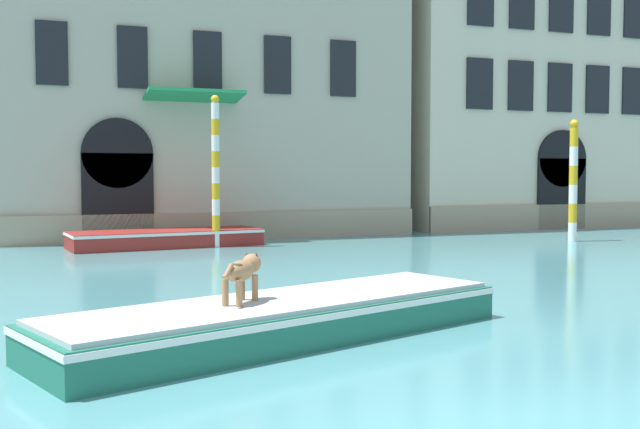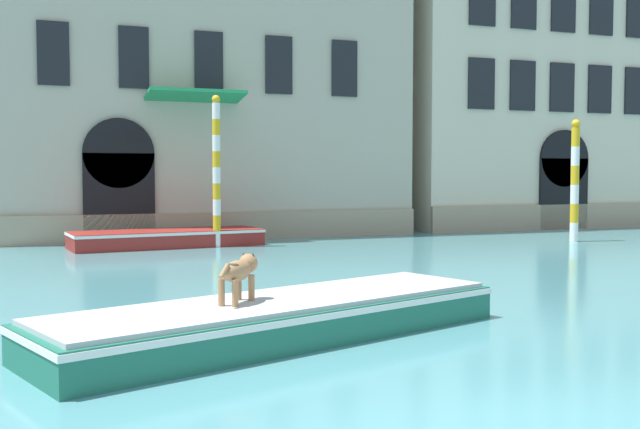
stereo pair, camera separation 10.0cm
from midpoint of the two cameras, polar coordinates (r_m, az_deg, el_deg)
name	(u,v)px [view 2 (the right image)]	position (r m, az deg, el deg)	size (l,w,h in m)	color
palazzo_left	(190,3)	(28.09, -9.74, 15.62)	(14.69, 7.40, 16.55)	#B2A893
palazzo_right	(516,49)	(33.29, 14.81, 12.11)	(11.23, 6.13, 14.86)	beige
boat_foreground	(281,317)	(9.97, -2.72, -7.82)	(6.81, 3.86, 0.53)	#1E6651
dog_on_deck	(239,271)	(9.60, -5.90, -4.32)	(0.66, 0.76, 0.62)	#997047
boat_moored_near_palazzo	(167,238)	(22.66, -11.46, -1.76)	(5.75, 2.46, 0.49)	maroon
mooring_pole_0	(575,180)	(25.18, 18.95, 2.50)	(0.27, 0.27, 3.89)	white
mooring_pole_1	(217,171)	(22.19, -7.76, 3.31)	(0.24, 0.24, 4.46)	white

